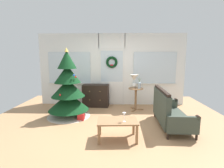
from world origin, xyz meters
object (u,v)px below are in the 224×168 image
object	(u,v)px
side_table	(136,95)
settee_sofa	(168,112)
table_lamp	(134,79)
dresser_cabinet	(96,95)
coffee_table	(117,123)
wine_glass	(124,115)
gift_box	(81,117)
christmas_tree	(68,91)
flower_vase	(139,85)

from	to	relation	value
side_table	settee_sofa	bearing A→B (deg)	-62.66
settee_sofa	table_lamp	xyz separation A→B (m)	(-0.74, 1.36, 0.64)
dresser_cabinet	table_lamp	distance (m)	1.49
settee_sofa	coffee_table	bearing A→B (deg)	-150.25
side_table	table_lamp	xyz separation A→B (m)	(-0.06, 0.04, 0.50)
wine_glass	gift_box	xyz separation A→B (m)	(-1.15, 1.18, -0.47)
christmas_tree	gift_box	world-z (taller)	christmas_tree
christmas_tree	wine_glass	distance (m)	2.17
dresser_cabinet	flower_vase	distance (m)	1.60
christmas_tree	side_table	distance (m)	2.15
settee_sofa	side_table	distance (m)	1.49
dresser_cabinet	side_table	xyz separation A→B (m)	(1.36, -0.41, 0.13)
side_table	wine_glass	distance (m)	2.19
table_lamp	coffee_table	size ratio (longest dim) A/B	0.51
side_table	flower_vase	distance (m)	0.35
christmas_tree	side_table	size ratio (longest dim) A/B	2.72
dresser_cabinet	gift_box	distance (m)	1.41
dresser_cabinet	table_lamp	world-z (taller)	table_lamp
christmas_tree	settee_sofa	distance (m)	2.82
christmas_tree	side_table	bearing A→B (deg)	17.80
christmas_tree	dresser_cabinet	bearing A→B (deg)	57.35
dresser_cabinet	settee_sofa	distance (m)	2.67
settee_sofa	side_table	size ratio (longest dim) A/B	2.14
dresser_cabinet	flower_vase	bearing A→B (deg)	-17.73
settee_sofa	coffee_table	world-z (taller)	settee_sofa
flower_vase	coffee_table	bearing A→B (deg)	-109.41
dresser_cabinet	side_table	size ratio (longest dim) A/B	1.26
side_table	flower_vase	bearing A→B (deg)	-30.96
christmas_tree	wine_glass	bearing A→B (deg)	-43.36
side_table	coffee_table	bearing A→B (deg)	-106.36
gift_box	coffee_table	bearing A→B (deg)	-47.55
flower_vase	coffee_table	distance (m)	2.17
gift_box	wine_glass	bearing A→B (deg)	-45.84
table_lamp	wine_glass	size ratio (longest dim) A/B	2.26
side_table	wine_glass	bearing A→B (deg)	-102.22
table_lamp	coffee_table	world-z (taller)	table_lamp
christmas_tree	flower_vase	world-z (taller)	christmas_tree
dresser_cabinet	wine_glass	world-z (taller)	dresser_cabinet
dresser_cabinet	table_lamp	size ratio (longest dim) A/B	2.10
table_lamp	gift_box	bearing A→B (deg)	-147.43
flower_vase	wine_glass	bearing A→B (deg)	-105.16
side_table	coffee_table	distance (m)	2.15
dresser_cabinet	settee_sofa	xyz separation A→B (m)	(2.04, -1.73, -0.01)
dresser_cabinet	flower_vase	size ratio (longest dim) A/B	2.64
dresser_cabinet	settee_sofa	world-z (taller)	settee_sofa
table_lamp	gift_box	distance (m)	2.06
coffee_table	wine_glass	bearing A→B (deg)	-29.87
dresser_cabinet	table_lamp	xyz separation A→B (m)	(1.30, -0.37, 0.63)
settee_sofa	coffee_table	size ratio (longest dim) A/B	1.81
gift_box	christmas_tree	bearing A→B (deg)	144.58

